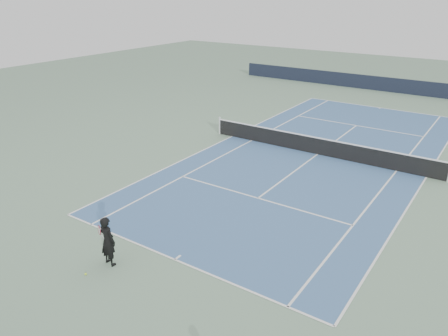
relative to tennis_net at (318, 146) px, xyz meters
The scene contains 6 objects.
ground 0.50m from the tennis_net, ahead, with size 80.00×80.00×0.00m, color slate.
court_surface 0.50m from the tennis_net, ahead, with size 10.97×23.77×0.01m, color #3C608E.
tennis_net is the anchor object (origin of this frame).
windscreen_far 17.89m from the tennis_net, 90.00° to the left, with size 30.00×0.25×1.20m, color black.
tennis_player 13.31m from the tennis_net, 96.96° to the right, with size 0.79×0.51×1.70m.
tennis_ball 14.19m from the tennis_net, 97.23° to the right, with size 0.07×0.07×0.07m, color #BCE12E.
Camera 1 is at (8.13, -21.01, 8.29)m, focal length 35.00 mm.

